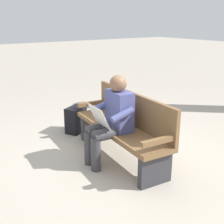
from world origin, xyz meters
The scene contains 4 objects.
ground_plane centered at (0.00, 0.00, 0.00)m, with size 40.00×40.00×0.00m, color #A89E8E.
bench_near centered at (-0.01, -0.07, 0.46)m, with size 1.84×0.66×0.90m.
person_seated centered at (-0.05, 0.17, 0.63)m, with size 0.60×0.60×1.18m.
backpack centered at (1.21, 0.03, 0.21)m, with size 0.38×0.42×0.44m.
Camera 1 is at (-2.96, 2.22, 1.85)m, focal length 46.81 mm.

